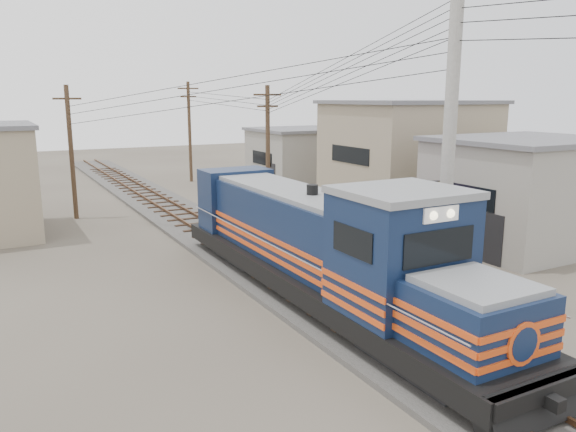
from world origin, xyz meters
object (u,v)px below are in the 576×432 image
billboard (426,204)px  vendor (422,236)px  locomotive (322,249)px  market_umbrella (382,195)px

billboard → vendor: size_ratio=2.05×
locomotive → billboard: (5.41, 1.36, 0.69)m
locomotive → vendor: bearing=22.2°
locomotive → market_umbrella: bearing=37.6°
billboard → market_umbrella: bearing=94.4°
market_umbrella → vendor: bearing=-67.7°
vendor → locomotive: bearing=18.6°
locomotive → market_umbrella: size_ratio=5.43×
billboard → market_umbrella: 3.05m
market_umbrella → vendor: size_ratio=1.86×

